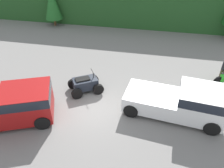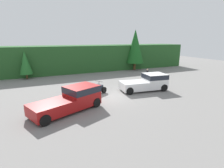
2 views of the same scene
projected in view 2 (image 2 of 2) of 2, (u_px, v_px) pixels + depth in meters
The scene contains 9 objects.
ground_plane at pixel (109, 97), 17.78m from camera, with size 80.00×80.00×0.00m, color slate.
hillside_backdrop at pixel (74, 58), 31.36m from camera, with size 44.00×6.00×4.55m.
tree_left at pixel (25, 63), 25.06m from camera, with size 1.79×1.79×4.08m.
tree_mid_left at pixel (135, 46), 32.13m from camera, with size 3.25×3.25×7.38m.
pickup_truck_red at pixel (72, 98), 14.28m from camera, with size 6.08×4.18×1.85m.
pickup_truck_second at pixel (148, 82), 19.81m from camera, with size 5.40×2.80×1.85m.
dirt_bike at pixel (150, 77), 24.58m from camera, with size 2.01×1.45×1.13m.
quad_atv at pixel (96, 89), 18.56m from camera, with size 2.44×2.22×1.27m.
rider_person at pixel (147, 74), 24.71m from camera, with size 0.47×0.47×1.61m.
Camera 2 is at (-6.61, -15.54, 5.70)m, focal length 28.00 mm.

